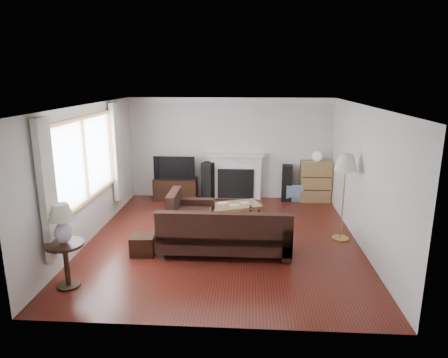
# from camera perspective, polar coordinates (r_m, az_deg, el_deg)

# --- Properties ---
(room) EXTENTS (5.10, 5.60, 2.54)m
(room) POSITION_cam_1_polar(r_m,az_deg,el_deg) (7.25, -0.15, 0.56)
(room) COLOR #501911
(room) RESTS_ON ground
(window) EXTENTS (0.12, 2.74, 1.54)m
(window) POSITION_cam_1_polar(r_m,az_deg,el_deg) (7.55, -19.16, 2.66)
(window) COLOR brown
(window) RESTS_ON room
(curtain_near) EXTENTS (0.10, 0.35, 2.10)m
(curtain_near) POSITION_cam_1_polar(r_m,az_deg,el_deg) (6.23, -23.90, -1.60)
(curtain_near) COLOR beige
(curtain_near) RESTS_ON room
(curtain_far) EXTENTS (0.10, 0.35, 2.10)m
(curtain_far) POSITION_cam_1_polar(r_m,az_deg,el_deg) (8.96, -15.11, 3.72)
(curtain_far) COLOR beige
(curtain_far) RESTS_ON room
(fireplace) EXTENTS (1.40, 0.26, 1.15)m
(fireplace) POSITION_cam_1_polar(r_m,az_deg,el_deg) (9.96, 1.71, 0.40)
(fireplace) COLOR white
(fireplace) RESTS_ON room
(tv_stand) EXTENTS (1.07, 0.48, 0.53)m
(tv_stand) POSITION_cam_1_polar(r_m,az_deg,el_deg) (10.05, -6.90, -1.40)
(tv_stand) COLOR black
(tv_stand) RESTS_ON ground
(television) EXTENTS (1.01, 0.13, 0.58)m
(television) POSITION_cam_1_polar(r_m,az_deg,el_deg) (9.91, -7.00, 1.70)
(television) COLOR black
(television) RESTS_ON tv_stand
(speaker_left) EXTENTS (0.35, 0.38, 0.94)m
(speaker_left) POSITION_cam_1_polar(r_m,az_deg,el_deg) (9.93, -2.23, -0.28)
(speaker_left) COLOR black
(speaker_left) RESTS_ON ground
(speaker_right) EXTENTS (0.27, 0.32, 0.89)m
(speaker_right) POSITION_cam_1_polar(r_m,az_deg,el_deg) (9.95, 8.96, -0.56)
(speaker_right) COLOR black
(speaker_right) RESTS_ON ground
(bookshelf) EXTENTS (0.73, 0.35, 1.01)m
(bookshelf) POSITION_cam_1_polar(r_m,az_deg,el_deg) (10.00, 12.94, -0.32)
(bookshelf) COLOR #9E7949
(bookshelf) RESTS_ON ground
(globe_lamp) EXTENTS (0.24, 0.24, 0.24)m
(globe_lamp) POSITION_cam_1_polar(r_m,az_deg,el_deg) (9.87, 13.14, 3.19)
(globe_lamp) COLOR white
(globe_lamp) RESTS_ON bookshelf
(sectional_sofa) EXTENTS (2.44, 1.78, 0.79)m
(sectional_sofa) POSITION_cam_1_polar(r_m,az_deg,el_deg) (6.95, 0.13, -7.47)
(sectional_sofa) COLOR black
(sectional_sofa) RESTS_ON ground
(coffee_table) EXTENTS (1.20, 0.94, 0.41)m
(coffee_table) POSITION_cam_1_polar(r_m,az_deg,el_deg) (8.36, 1.48, -5.00)
(coffee_table) COLOR olive
(coffee_table) RESTS_ON ground
(footstool) EXTENTS (0.43, 0.43, 0.34)m
(footstool) POSITION_cam_1_polar(r_m,az_deg,el_deg) (7.12, -11.50, -9.18)
(footstool) COLOR black
(footstool) RESTS_ON ground
(floor_lamp) EXTENTS (0.50, 0.50, 1.64)m
(floor_lamp) POSITION_cam_1_polar(r_m,az_deg,el_deg) (7.69, 16.68, -2.58)
(floor_lamp) COLOR #B5903E
(floor_lamp) RESTS_ON ground
(side_table) EXTENTS (0.54, 0.54, 0.68)m
(side_table) POSITION_cam_1_polar(r_m,az_deg,el_deg) (6.33, -21.57, -11.35)
(side_table) COLOR black
(side_table) RESTS_ON ground
(table_lamp) EXTENTS (0.36, 0.36, 0.58)m
(table_lamp) POSITION_cam_1_polar(r_m,az_deg,el_deg) (6.10, -22.12, -5.99)
(table_lamp) COLOR silver
(table_lamp) RESTS_ON side_table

